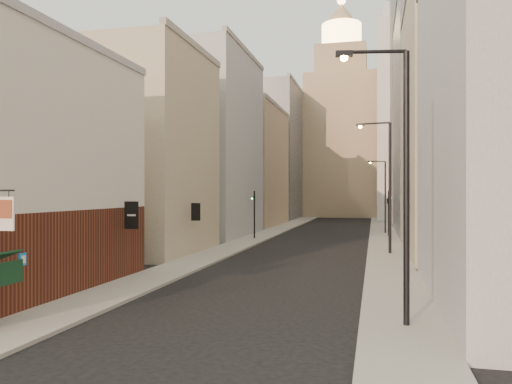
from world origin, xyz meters
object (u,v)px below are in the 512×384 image
white_tower (401,112)px  streetlamp_mid (386,179)px  streetlamp_far (384,192)px  streetlamp_near (399,169)px  traffic_light_right (389,202)px  traffic_light_left (254,206)px  clock_tower (341,130)px

white_tower → streetlamp_mid: bearing=-94.2°
streetlamp_mid → streetlamp_far: streetlamp_mid is taller
streetlamp_near → traffic_light_right: streetlamp_near is taller
traffic_light_left → traffic_light_right: 14.79m
traffic_light_left → traffic_light_right: size_ratio=1.00×
clock_tower → traffic_light_left: clock_tower is taller
traffic_light_left → traffic_light_right: bearing=-133.8°
traffic_light_right → streetlamp_mid: bearing=72.1°
white_tower → traffic_light_right: (-2.98, -33.01, -14.84)m
clock_tower → traffic_light_left: (-5.44, -53.14, -14.17)m
streetlamp_mid → traffic_light_left: size_ratio=2.06×
white_tower → streetlamp_near: size_ratio=4.19×
streetlamp_near → traffic_light_left: (-12.82, 31.26, -2.20)m
streetlamp_mid → traffic_light_right: (0.58, 15.89, -2.12)m
clock_tower → white_tower: 17.83m
streetlamp_near → streetlamp_mid: 21.50m
streetlamp_mid → traffic_light_left: streetlamp_mid is taller
clock_tower → streetlamp_far: bearing=-80.1°
clock_tower → streetlamp_far: (7.56, -43.25, -12.79)m
clock_tower → traffic_light_right: 49.66m
clock_tower → traffic_light_right: (8.02, -47.01, -13.87)m
streetlamp_near → traffic_light_right: bearing=79.3°
streetlamp_near → traffic_light_left: streetlamp_near is taller
streetlamp_near → streetlamp_far: (0.18, 41.16, -0.81)m
streetlamp_near → traffic_light_right: size_ratio=1.98×
white_tower → streetlamp_near: bearing=-92.9°
streetlamp_far → traffic_light_left: bearing=-167.4°
traffic_light_left → streetlamp_mid: bearing=164.5°
streetlamp_near → traffic_light_right: 37.45m
white_tower → traffic_light_left: bearing=-112.8°
streetlamp_far → traffic_light_right: (0.46, -3.76, -1.08)m
clock_tower → streetlamp_near: clock_tower is taller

